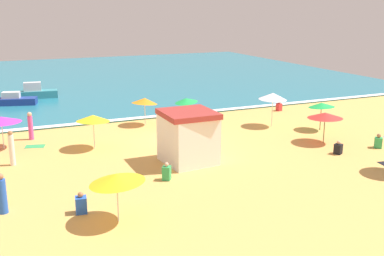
{
  "coord_description": "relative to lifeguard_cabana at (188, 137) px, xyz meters",
  "views": [
    {
      "loc": [
        -10.47,
        -25.61,
        8.0
      ],
      "look_at": [
        0.55,
        -0.45,
        0.8
      ],
      "focal_mm": 43.25,
      "sensor_mm": 36.0,
      "label": 1
    }
  ],
  "objects": [
    {
      "name": "ground_plane",
      "position": [
        1.29,
        4.14,
        -1.41
      ],
      "size": [
        60.0,
        60.0,
        0.0
      ],
      "primitive_type": "plane",
      "color": "#E0A856"
    },
    {
      "name": "ocean_water",
      "position": [
        1.29,
        32.14,
        -1.36
      ],
      "size": [
        60.0,
        44.0,
        0.1
      ],
      "primitive_type": "cube",
      "color": "teal",
      "rests_on": "ground_plane"
    },
    {
      "name": "wave_breaker_foam",
      "position": [
        1.29,
        10.44,
        -1.31
      ],
      "size": [
        57.0,
        0.7,
        0.01
      ],
      "primitive_type": "cube",
      "color": "white",
      "rests_on": "ocean_water"
    },
    {
      "name": "lifeguard_cabana",
      "position": [
        0.0,
        0.0,
        0.0
      ],
      "size": [
        2.68,
        2.79,
        2.78
      ],
      "color": "white",
      "rests_on": "ground_plane"
    },
    {
      "name": "beach_umbrella_1",
      "position": [
        -8.9,
        6.59,
        0.33
      ],
      "size": [
        2.4,
        2.41,
        1.93
      ],
      "color": "silver",
      "rests_on": "ground_plane"
    },
    {
      "name": "beach_umbrella_2",
      "position": [
        9.01,
        0.09,
        0.28
      ],
      "size": [
        2.4,
        2.41,
        1.89
      ],
      "color": "#4C3823",
      "rests_on": "ground_plane"
    },
    {
      "name": "beach_umbrella_3",
      "position": [
        8.35,
        4.78,
        0.69
      ],
      "size": [
        2.7,
        2.7,
        2.37
      ],
      "color": "silver",
      "rests_on": "ground_plane"
    },
    {
      "name": "beach_umbrella_4",
      "position": [
        -5.23,
        -5.37,
        0.35
      ],
      "size": [
        2.88,
        2.87,
        2.03
      ],
      "color": "silver",
      "rests_on": "ground_plane"
    },
    {
      "name": "beach_umbrella_5",
      "position": [
        3.08,
        7.57,
        0.32
      ],
      "size": [
        1.89,
        1.87,
        1.97
      ],
      "color": "#4C3823",
      "rests_on": "ground_plane"
    },
    {
      "name": "beach_umbrella_6",
      "position": [
        -4.04,
        4.48,
        0.4
      ],
      "size": [
        2.72,
        2.71,
        2.05
      ],
      "color": "silver",
      "rests_on": "ground_plane"
    },
    {
      "name": "beach_umbrella_7",
      "position": [
        10.75,
        2.6,
        0.3
      ],
      "size": [
        2.4,
        2.41,
        1.93
      ],
      "color": "#4C3823",
      "rests_on": "ground_plane"
    },
    {
      "name": "beach_umbrella_8",
      "position": [
        0.41,
        8.61,
        0.31
      ],
      "size": [
        2.39,
        2.37,
        2.0
      ],
      "color": "silver",
      "rests_on": "ground_plane"
    },
    {
      "name": "beachgoer_0",
      "position": [
        -9.26,
        -2.81,
        -0.62
      ],
      "size": [
        0.47,
        0.47,
        1.68
      ],
      "color": "blue",
      "rests_on": "ground_plane"
    },
    {
      "name": "beachgoer_1",
      "position": [
        -8.58,
        3.23,
        -0.5
      ],
      "size": [
        0.38,
        0.38,
        1.86
      ],
      "color": "white",
      "rests_on": "ground_plane"
    },
    {
      "name": "beachgoer_2",
      "position": [
        8.28,
        -2.06,
        -1.09
      ],
      "size": [
        0.53,
        0.53,
        0.77
      ],
      "color": "black",
      "rests_on": "ground_plane"
    },
    {
      "name": "beachgoer_3",
      "position": [
        -1.97,
        -1.99,
        -1.03
      ],
      "size": [
        0.52,
        0.52,
        0.88
      ],
      "color": "green",
      "rests_on": "ground_plane"
    },
    {
      "name": "beachgoer_4",
      "position": [
        -7.24,
        7.94,
        -0.54
      ],
      "size": [
        0.32,
        0.32,
        1.75
      ],
      "color": "#D84CA5",
      "rests_on": "ground_plane"
    },
    {
      "name": "beachgoer_5",
      "position": [
        11.22,
        -2.08,
        -1.05
      ],
      "size": [
        0.6,
        0.6,
        0.86
      ],
      "color": "green",
      "rests_on": "ground_plane"
    },
    {
      "name": "beachgoer_6",
      "position": [
        -6.39,
        -4.04,
        -1.04
      ],
      "size": [
        0.51,
        0.51,
        0.89
      ],
      "color": "blue",
      "rests_on": "ground_plane"
    },
    {
      "name": "beachgoer_7",
      "position": [
        11.58,
        8.69,
        -1.04
      ],
      "size": [
        0.44,
        0.44,
        0.84
      ],
      "color": "red",
      "rests_on": "ground_plane"
    },
    {
      "name": "beach_towel_1",
      "position": [
        -7.21,
        6.27,
        -1.4
      ],
      "size": [
        1.29,
        1.04,
        0.01
      ],
      "color": "green",
      "rests_on": "ground_plane"
    },
    {
      "name": "small_boat_0",
      "position": [
        -7.8,
        19.25,
        -0.94
      ],
      "size": [
        4.19,
        2.27,
        1.08
      ],
      "color": "navy",
      "rests_on": "ocean_water"
    },
    {
      "name": "small_boat_1",
      "position": [
        -5.89,
        21.56,
        -0.84
      ],
      "size": [
        4.33,
        1.58,
        1.43
      ],
      "color": "teal",
      "rests_on": "ocean_water"
    }
  ]
}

